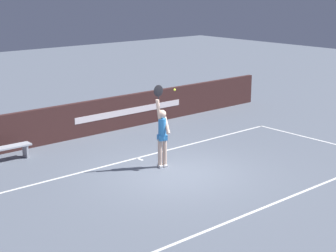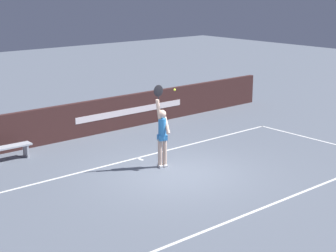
% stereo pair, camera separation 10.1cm
% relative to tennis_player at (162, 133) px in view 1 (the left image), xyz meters
% --- Properties ---
extents(ground_plane, '(60.00, 60.00, 0.00)m').
position_rel_tennis_player_xyz_m(ground_plane, '(-0.06, -0.71, -1.02)').
color(ground_plane, slate).
extents(court_lines, '(11.95, 5.11, 0.00)m').
position_rel_tennis_player_xyz_m(court_lines, '(-0.06, -1.36, -1.02)').
color(court_lines, white).
rests_on(court_lines, ground).
extents(back_wall, '(17.79, 0.18, 1.23)m').
position_rel_tennis_player_xyz_m(back_wall, '(-0.06, 4.31, -0.40)').
color(back_wall, '#3D2220').
rests_on(back_wall, ground).
extents(tennis_player, '(0.45, 0.43, 2.46)m').
position_rel_tennis_player_xyz_m(tennis_player, '(0.00, 0.00, 0.00)').
color(tennis_player, beige).
rests_on(tennis_player, ground).
extents(tennis_ball, '(0.07, 0.07, 0.07)m').
position_rel_tennis_player_xyz_m(tennis_ball, '(0.30, -0.21, 1.27)').
color(tennis_ball, '#CCDA32').
extents(courtside_bench_near, '(1.28, 0.38, 0.45)m').
position_rel_tennis_player_xyz_m(courtside_bench_near, '(-3.10, 3.48, -0.69)').
color(courtside_bench_near, '#B2B6BF').
rests_on(courtside_bench_near, ground).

